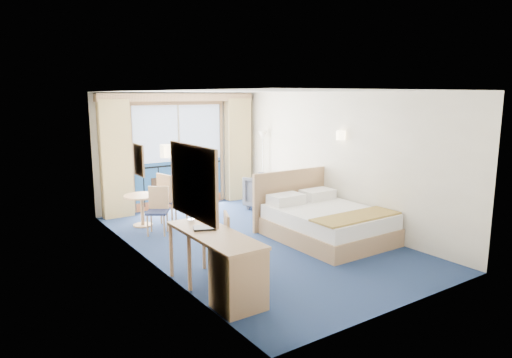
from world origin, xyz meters
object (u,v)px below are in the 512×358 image
floor_lamp (263,149)px  desk_chair (235,241)px  nightstand (297,203)px  round_table (142,202)px  armchair (267,191)px  table_chair_b (158,207)px  bed (325,222)px  table_chair_a (170,196)px  desk (233,270)px

floor_lamp → desk_chair: size_ratio=1.84×
nightstand → floor_lamp: size_ratio=0.31×
nightstand → desk_chair: 3.70m
round_table → desk_chair: bearing=-87.1°
armchair → table_chair_b: size_ratio=0.97×
armchair → floor_lamp: bearing=-144.1°
desk_chair → table_chair_b: desk_chair is taller
bed → floor_lamp: (0.70, 3.01, 1.02)m
bed → table_chair_a: bearing=129.0°
round_table → table_chair_a: (0.50, -0.24, 0.12)m
nightstand → desk: 4.55m
nightstand → round_table: bearing=160.2°
nightstand → desk: desk is taller
desk → table_chair_b: (0.40, 3.43, 0.05)m
nightstand → floor_lamp: (0.07, 1.43, 1.07)m
nightstand → table_chair_b: 3.10m
floor_lamp → round_table: 3.33m
nightstand → floor_lamp: floor_lamp is taller
desk_chair → round_table: 3.33m
desk → desk_chair: bearing=57.2°
floor_lamp → table_chair_b: floor_lamp is taller
armchair → floor_lamp: 1.10m
bed → armchair: bearing=79.6°
bed → floor_lamp: size_ratio=1.23×
table_chair_b → round_table: bearing=130.5°
nightstand → floor_lamp: 1.79m
armchair → desk: desk is taller
armchair → round_table: bearing=-32.5°
floor_lamp → nightstand: bearing=-92.8°
bed → nightstand: size_ratio=4.00×
desk → table_chair_a: size_ratio=1.64×
bed → armchair: 2.55m
nightstand → table_chair_b: size_ratio=0.60×
bed → desk: (-2.83, -1.36, 0.13)m
nightstand → round_table: round_table is taller
bed → desk: bearing=-154.2°
desk → armchair: bearing=49.7°
desk → round_table: size_ratio=2.46×
nightstand → desk: size_ratio=0.31×
bed → armchair: bed is taller
armchair → table_chair_b: 2.92m
floor_lamp → round_table: floor_lamp is taller
round_table → table_chair_b: table_chair_b is taller
bed → table_chair_b: (-2.43, 2.07, 0.19)m
bed → desk_chair: (-2.34, -0.60, 0.22)m
floor_lamp → round_table: (-3.21, -0.30, -0.86)m
bed → table_chair_a: 3.19m
nightstand → table_chair_b: bearing=171.0°
table_chair_b → nightstand: bearing=24.7°
armchair → desk_chair: desk_chair is taller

